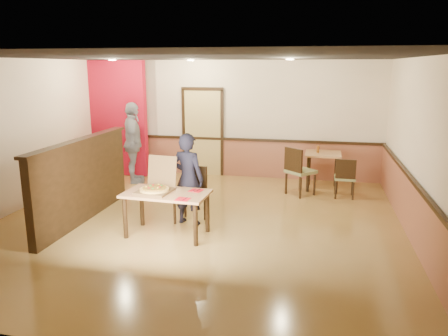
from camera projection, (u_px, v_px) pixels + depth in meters
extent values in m
plane|color=#A88241|center=(197.00, 224.00, 7.54)|extent=(7.00, 7.00, 0.00)
plane|color=black|center=(195.00, 57.00, 6.91)|extent=(7.00, 7.00, 0.00)
plane|color=beige|center=(235.00, 119.00, 10.56)|extent=(7.00, 0.00, 7.00)
plane|color=beige|center=(11.00, 137.00, 7.94)|extent=(0.00, 7.00, 7.00)
plane|color=beige|center=(422.00, 152.00, 6.51)|extent=(0.00, 7.00, 7.00)
cube|color=#99563D|center=(235.00, 158.00, 10.75)|extent=(7.00, 0.04, 0.90)
cube|color=black|center=(235.00, 139.00, 10.62)|extent=(7.00, 0.06, 0.06)
cube|color=#99563D|center=(413.00, 213.00, 6.73)|extent=(0.04, 7.00, 0.90)
cube|color=black|center=(415.00, 183.00, 6.63)|extent=(0.06, 7.00, 0.06)
cube|color=#DBC170|center=(203.00, 133.00, 10.76)|extent=(0.90, 0.06, 2.10)
cube|color=black|center=(83.00, 181.00, 7.60)|extent=(0.14, 3.00, 1.40)
cube|color=black|center=(80.00, 140.00, 7.44)|extent=(0.20, 3.10, 0.05)
cube|color=maroon|center=(115.00, 119.00, 10.67)|extent=(1.60, 0.20, 2.78)
cylinder|color=#FFDDB2|center=(112.00, 60.00, 9.09)|extent=(0.14, 0.14, 0.02)
cylinder|color=#FFDDB2|center=(191.00, 60.00, 9.45)|extent=(0.14, 0.14, 0.02)
cylinder|color=#FFDDB2|center=(290.00, 59.00, 8.05)|extent=(0.14, 0.14, 0.02)
cube|color=#B9824E|center=(166.00, 194.00, 6.90)|extent=(1.37, 0.83, 0.04)
cylinder|color=black|center=(125.00, 218.00, 6.84)|extent=(0.07, 0.07, 0.67)
cylinder|color=black|center=(142.00, 206.00, 7.41)|extent=(0.07, 0.07, 0.67)
cylinder|color=black|center=(196.00, 225.00, 6.55)|extent=(0.07, 0.07, 0.67)
cylinder|color=black|center=(207.00, 212.00, 7.11)|extent=(0.07, 0.07, 0.67)
cube|color=olive|center=(190.00, 196.00, 7.53)|extent=(0.55, 0.55, 0.06)
cube|color=black|center=(195.00, 178.00, 7.67)|extent=(0.46, 0.12, 0.46)
cylinder|color=black|center=(175.00, 212.00, 7.49)|extent=(0.05, 0.05, 0.41)
cylinder|color=black|center=(185.00, 206.00, 7.85)|extent=(0.05, 0.05, 0.41)
cylinder|color=black|center=(195.00, 215.00, 7.35)|extent=(0.05, 0.05, 0.41)
cylinder|color=black|center=(205.00, 208.00, 7.70)|extent=(0.05, 0.05, 0.41)
cube|color=olive|center=(301.00, 171.00, 9.15)|extent=(0.71, 0.71, 0.07)
cube|color=black|center=(293.00, 160.00, 8.95)|extent=(0.39, 0.35, 0.48)
cylinder|color=black|center=(314.00, 185.00, 9.17)|extent=(0.05, 0.05, 0.44)
cylinder|color=black|center=(300.00, 188.00, 8.93)|extent=(0.05, 0.05, 0.44)
cylinder|color=black|center=(300.00, 181.00, 9.50)|extent=(0.05, 0.05, 0.44)
cylinder|color=black|center=(286.00, 184.00, 9.26)|extent=(0.05, 0.05, 0.44)
cube|color=olive|center=(345.00, 178.00, 8.99)|extent=(0.42, 0.42, 0.05)
cube|color=black|center=(346.00, 169.00, 8.76)|extent=(0.40, 0.04, 0.40)
cylinder|color=black|center=(352.00, 187.00, 9.16)|extent=(0.04, 0.04, 0.36)
cylinder|color=black|center=(353.00, 191.00, 8.84)|extent=(0.04, 0.04, 0.36)
cylinder|color=black|center=(335.00, 186.00, 9.24)|extent=(0.04, 0.04, 0.36)
cylinder|color=black|center=(336.00, 190.00, 8.91)|extent=(0.04, 0.04, 0.36)
cube|color=#B9824E|center=(323.00, 154.00, 9.51)|extent=(0.77, 0.77, 0.04)
cylinder|color=black|center=(308.00, 174.00, 9.39)|extent=(0.07, 0.07, 0.77)
cylinder|color=black|center=(309.00, 168.00, 9.96)|extent=(0.07, 0.07, 0.77)
cylinder|color=black|center=(337.00, 176.00, 9.26)|extent=(0.07, 0.07, 0.77)
cylinder|color=black|center=(336.00, 169.00, 9.83)|extent=(0.07, 0.07, 0.77)
imported|color=black|center=(188.00, 179.00, 7.39)|extent=(0.65, 0.49, 1.58)
imported|color=gray|center=(133.00, 143.00, 10.00)|extent=(0.84, 1.18, 1.86)
cube|color=brown|center=(154.00, 191.00, 6.89)|extent=(0.55, 0.55, 0.04)
cube|color=brown|center=(162.00, 171.00, 7.10)|extent=(0.51, 0.15, 0.49)
cylinder|color=#E8BB54|center=(154.00, 189.00, 6.88)|extent=(0.61, 0.61, 0.03)
cube|color=red|center=(183.00, 199.00, 6.53)|extent=(0.22, 0.22, 0.00)
cylinder|color=silver|center=(181.00, 199.00, 6.53)|extent=(0.02, 0.18, 0.01)
cube|color=silver|center=(185.00, 199.00, 6.52)|extent=(0.03, 0.18, 0.00)
cube|color=red|center=(196.00, 190.00, 6.99)|extent=(0.23, 0.23, 0.00)
cylinder|color=silver|center=(194.00, 190.00, 6.99)|extent=(0.04, 0.17, 0.01)
cube|color=silver|center=(198.00, 190.00, 6.98)|extent=(0.05, 0.18, 0.00)
cylinder|color=brown|center=(318.00, 149.00, 9.54)|extent=(0.06, 0.06, 0.16)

